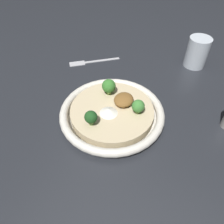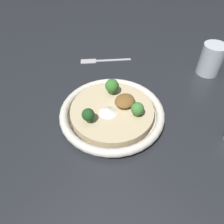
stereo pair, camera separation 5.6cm
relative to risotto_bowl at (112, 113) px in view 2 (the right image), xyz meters
name	(u,v)px [view 2 (the right image)]	position (x,y,z in m)	size (l,w,h in m)	color
ground_plane	(112,118)	(0.00, 0.00, -0.02)	(6.00, 6.00, 0.00)	#23262B
risotto_bowl	(112,113)	(0.00, 0.00, 0.00)	(0.27, 0.27, 0.03)	silver
cheese_sprinkle	(109,111)	(0.02, 0.00, 0.02)	(0.05, 0.05, 0.01)	white
crispy_onion_garnish	(125,101)	(-0.03, 0.02, 0.03)	(0.05, 0.05, 0.02)	brown
broccoli_back_left	(137,109)	(-0.02, 0.06, 0.04)	(0.03, 0.03, 0.04)	#759E4C
broccoli_front_left	(112,86)	(-0.05, -0.04, 0.04)	(0.04, 0.04, 0.04)	#84A856
broccoli_front_right	(88,115)	(0.07, -0.02, 0.04)	(0.03, 0.03, 0.04)	#668E47
drinking_glass	(211,59)	(-0.35, 0.12, 0.03)	(0.07, 0.07, 0.10)	silver
fork_utensil	(100,60)	(-0.19, -0.20, -0.02)	(0.13, 0.14, 0.00)	#B7B7BC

